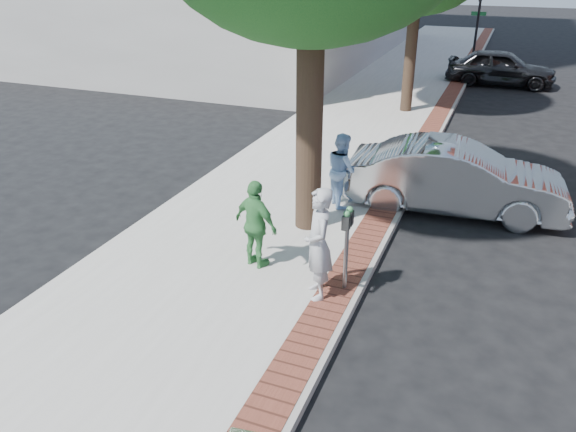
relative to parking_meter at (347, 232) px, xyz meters
The scene contains 12 objects.
ground 1.45m from the parking_meter, 169.53° to the left, with size 120.00×120.00×0.00m, color black.
sidewalk 8.54m from the parking_meter, 105.77° to the left, with size 5.00×60.00×0.15m, color #9E9991.
brick_strip 8.22m from the parking_meter, 90.71° to the left, with size 0.60×60.00×0.01m, color brown.
curb 8.23m from the parking_meter, 88.25° to the left, with size 0.10×60.00×0.15m, color gray.
office_base 26.11m from the parking_meter, 121.93° to the left, with size 18.20×22.20×4.00m, color gray.
signal_near 22.17m from the parking_meter, 89.74° to the left, with size 0.70×0.15×3.80m.
parking_meter is the anchor object (origin of this frame).
person_gray 0.53m from the parking_meter, 133.90° to the right, with size 0.69×0.46×1.90m, color #A4A4A9.
person_officer 3.51m from the parking_meter, 107.80° to the left, with size 0.80×0.62×1.65m, color #9AC2EE.
person_green 1.72m from the parking_meter, behind, with size 0.96×0.40×1.64m, color #408C48.
sedan_silver 4.45m from the parking_meter, 73.20° to the left, with size 1.64×4.72×1.55m, color #B2B5B9.
bg_car 18.54m from the parking_meter, 85.15° to the left, with size 1.82×4.52×1.54m, color black.
Camera 1 is at (2.89, -8.02, 5.32)m, focal length 35.00 mm.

